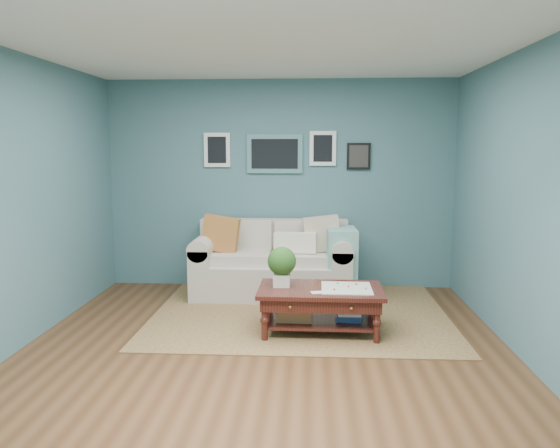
{
  "coord_description": "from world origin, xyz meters",
  "views": [
    {
      "loc": [
        0.4,
        -4.61,
        1.85
      ],
      "look_at": [
        0.09,
        1.0,
        1.04
      ],
      "focal_mm": 35.0,
      "sensor_mm": 36.0,
      "label": 1
    }
  ],
  "objects": [
    {
      "name": "room_shell",
      "position": [
        0.0,
        0.06,
        1.36
      ],
      "size": [
        5.0,
        5.02,
        2.7
      ],
      "color": "brown",
      "rests_on": "ground"
    },
    {
      "name": "area_rug",
      "position": [
        0.29,
        1.27,
        0.01
      ],
      "size": [
        3.22,
        2.57,
        0.01
      ],
      "primitive_type": "cube",
      "color": "brown",
      "rests_on": "ground"
    },
    {
      "name": "loveseat",
      "position": [
        0.02,
        2.03,
        0.42
      ],
      "size": [
        1.99,
        0.9,
        1.02
      ],
      "color": "beige",
      "rests_on": "ground"
    },
    {
      "name": "coffee_table",
      "position": [
        0.44,
        0.65,
        0.38
      ],
      "size": [
        1.23,
        0.73,
        0.86
      ],
      "rotation": [
        0.0,
        0.0,
        -0.01
      ],
      "color": "black",
      "rests_on": "ground"
    }
  ]
}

